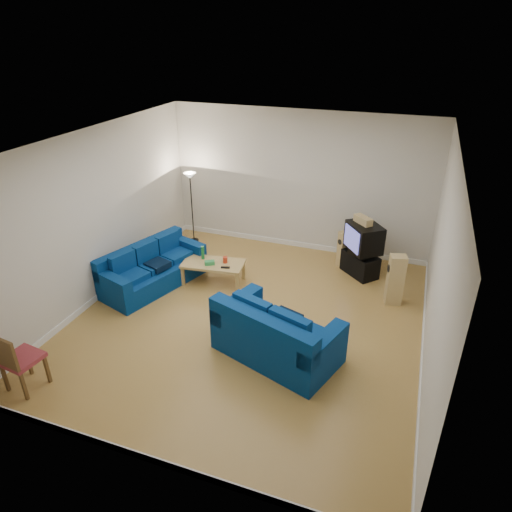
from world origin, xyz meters
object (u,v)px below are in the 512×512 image
(sofa_three_seat, at_px, (152,271))
(coffee_table, at_px, (213,265))
(television, at_px, (364,237))
(tv_stand, at_px, (360,264))
(sofa_loveseat, at_px, (275,338))

(sofa_three_seat, relative_size, coffee_table, 1.79)
(coffee_table, bearing_deg, television, 25.80)
(coffee_table, height_order, tv_stand, tv_stand)
(sofa_three_seat, distance_m, coffee_table, 1.26)
(sofa_loveseat, bearing_deg, coffee_table, 155.02)
(television, bearing_deg, tv_stand, -173.62)
(coffee_table, bearing_deg, tv_stand, 26.22)
(tv_stand, distance_m, television, 0.63)
(sofa_three_seat, bearing_deg, television, 132.97)
(sofa_three_seat, xyz_separation_m, television, (3.95, 1.85, 0.56))
(sofa_three_seat, distance_m, tv_stand, 4.35)
(sofa_loveseat, xyz_separation_m, coffee_table, (-1.91, 1.83, 0.03))
(coffee_table, distance_m, television, 3.14)
(sofa_loveseat, height_order, coffee_table, sofa_loveseat)
(sofa_three_seat, xyz_separation_m, tv_stand, (3.93, 1.87, -0.07))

